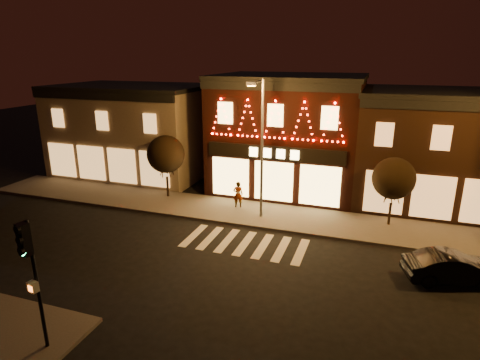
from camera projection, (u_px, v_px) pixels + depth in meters
The scene contains 11 objects.
ground at pixel (216, 281), 17.88m from camera, with size 120.00×120.00×0.00m, color black.
sidewalk_far at pixel (297, 219), 24.46m from camera, with size 44.00×4.00×0.15m, color #47423D.
building_left at pixel (135, 130), 33.47m from camera, with size 12.20×8.28×7.30m.
building_pulp at pixel (288, 133), 29.26m from camera, with size 10.20×8.34×8.30m.
building_right_a at pixel (430, 148), 26.43m from camera, with size 9.20×8.28×7.50m.
traffic_signal_near at pixel (30, 262), 12.61m from camera, with size 0.37×0.49×4.63m.
streetlamp_mid at pixel (261, 140), 23.07m from camera, with size 0.54×1.88×8.18m.
tree_left at pixel (166, 154), 27.34m from camera, with size 2.57×2.57×4.29m.
tree_right at pixel (394, 178), 22.71m from camera, with size 2.39×2.39×3.99m.
dark_sedan at pixel (452, 267), 17.71m from camera, with size 1.43×4.09×1.35m, color black.
pedestrian at pixel (238, 194), 25.95m from camera, with size 0.63×0.41×1.72m, color gray.
Camera 1 is at (6.12, -14.53, 9.62)m, focal length 30.19 mm.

